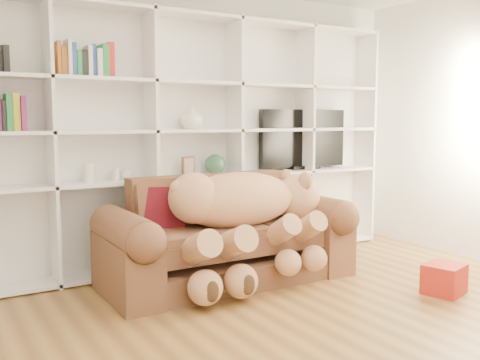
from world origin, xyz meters
TOP-DOWN VIEW (x-y plane):
  - floor at (0.00, 0.00)m, footprint 5.00×5.00m
  - wall_back at (0.00, 2.50)m, footprint 5.00×0.02m
  - bookshelf at (-0.24, 2.36)m, footprint 4.43×0.35m
  - sofa at (-0.00, 1.68)m, footprint 2.16×0.93m
  - teddy_bear at (0.07, 1.50)m, footprint 1.62×0.89m
  - throw_pillow at (-0.54, 1.84)m, footprint 0.43×0.32m
  - gift_box at (1.33, 0.45)m, footprint 0.37×0.35m
  - tv at (1.34, 2.35)m, footprint 1.10×0.18m
  - picture_frame at (-0.07, 2.30)m, footprint 0.15×0.05m
  - green_vase at (0.22, 2.30)m, footprint 0.20×0.20m
  - figurine_tall at (-1.02, 2.30)m, footprint 0.10×0.10m
  - figurine_short at (-0.78, 2.30)m, footprint 0.07×0.07m
  - snow_globe at (-0.68, 2.30)m, footprint 0.10×0.10m
  - shelf_vase at (-0.02, 2.30)m, footprint 0.25×0.25m

SIDE VIEW (x-z plane):
  - floor at x=0.00m, z-range 0.00..0.00m
  - gift_box at x=1.33m, z-range 0.00..0.24m
  - sofa at x=0.00m, z-range -0.11..0.80m
  - teddy_bear at x=0.07m, z-range 0.16..1.10m
  - throw_pillow at x=-0.54m, z-range 0.45..0.85m
  - snow_globe at x=-0.68m, z-range 0.87..0.97m
  - figurine_short at x=-0.78m, z-range 0.86..0.98m
  - figurine_tall at x=-1.02m, z-range 0.86..1.03m
  - picture_frame at x=-0.07m, z-range 0.87..1.06m
  - green_vase at x=0.22m, z-range 0.86..1.07m
  - tv at x=1.34m, z-range 0.86..1.51m
  - bookshelf at x=-0.24m, z-range 0.11..2.51m
  - wall_back at x=0.00m, z-range 0.00..2.70m
  - shelf_vase at x=-0.02m, z-range 1.31..1.53m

